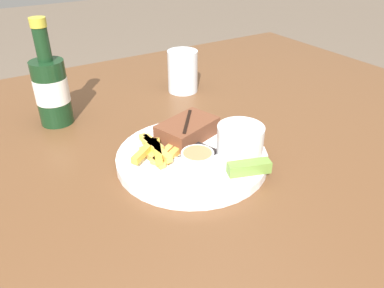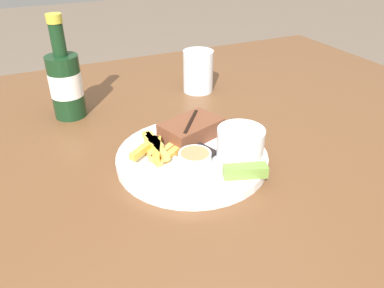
% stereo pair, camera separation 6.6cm
% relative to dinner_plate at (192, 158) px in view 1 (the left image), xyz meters
% --- Properties ---
extents(dining_table, '(1.51, 1.27, 0.74)m').
position_rel_dinner_plate_xyz_m(dining_table, '(0.00, 0.00, -0.07)').
color(dining_table, brown).
rests_on(dining_table, ground_plane).
extents(dinner_plate, '(0.27, 0.27, 0.02)m').
position_rel_dinner_plate_xyz_m(dinner_plate, '(0.00, 0.00, 0.00)').
color(dinner_plate, white).
rests_on(dinner_plate, dining_table).
extents(steak_portion, '(0.13, 0.10, 0.04)m').
position_rel_dinner_plate_xyz_m(steak_portion, '(0.02, 0.06, 0.03)').
color(steak_portion, brown).
rests_on(steak_portion, dinner_plate).
extents(fries_pile, '(0.12, 0.10, 0.02)m').
position_rel_dinner_plate_xyz_m(fries_pile, '(-0.06, 0.02, 0.02)').
color(fries_pile, gold).
rests_on(fries_pile, dinner_plate).
extents(coleslaw_cup, '(0.08, 0.08, 0.05)m').
position_rel_dinner_plate_xyz_m(coleslaw_cup, '(0.07, -0.05, 0.04)').
color(coleslaw_cup, white).
rests_on(coleslaw_cup, dinner_plate).
extents(dipping_sauce_cup, '(0.06, 0.06, 0.03)m').
position_rel_dinner_plate_xyz_m(dipping_sauce_cup, '(-0.01, -0.04, 0.02)').
color(dipping_sauce_cup, silver).
rests_on(dipping_sauce_cup, dinner_plate).
extents(pickle_spear, '(0.08, 0.04, 0.02)m').
position_rel_dinner_plate_xyz_m(pickle_spear, '(0.05, -0.10, 0.02)').
color(pickle_spear, olive).
rests_on(pickle_spear, dinner_plate).
extents(fork_utensil, '(0.13, 0.02, 0.00)m').
position_rel_dinner_plate_xyz_m(fork_utensil, '(-0.07, -0.00, 0.01)').
color(fork_utensil, '#B7B7BC').
rests_on(fork_utensil, dinner_plate).
extents(knife_utensil, '(0.07, 0.16, 0.01)m').
position_rel_dinner_plate_xyz_m(knife_utensil, '(0.01, 0.03, 0.01)').
color(knife_utensil, '#B7B7BC').
rests_on(knife_utensil, dinner_plate).
extents(beer_bottle, '(0.07, 0.07, 0.22)m').
position_rel_dinner_plate_xyz_m(beer_bottle, '(-0.17, 0.29, 0.07)').
color(beer_bottle, '#143319').
rests_on(beer_bottle, dining_table).
extents(drinking_glass, '(0.08, 0.08, 0.10)m').
position_rel_dinner_plate_xyz_m(drinking_glass, '(0.16, 0.30, 0.04)').
color(drinking_glass, silver).
rests_on(drinking_glass, dining_table).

